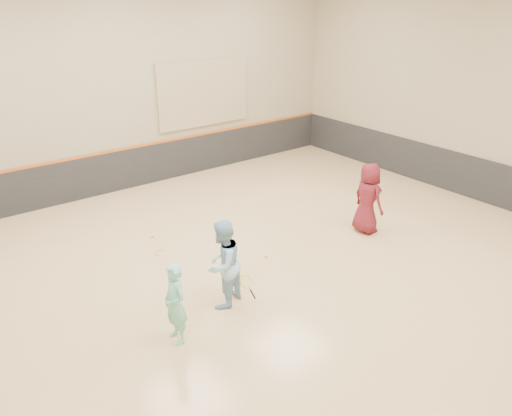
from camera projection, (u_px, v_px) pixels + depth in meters
room at (245, 236)px, 10.20m from camera, size 15.04×12.04×6.22m
wainscot_back at (125, 169)px, 14.63m from camera, size 14.90×0.04×1.20m
wainscot_right at (453, 172)px, 14.45m from camera, size 0.04×11.90×1.20m
accent_stripe at (123, 149)px, 14.37m from camera, size 14.90×0.03×0.06m
acoustic_panel at (204, 93)px, 15.41m from camera, size 3.20×0.08×2.00m
girl at (175, 304)px, 8.17m from camera, size 0.36×0.54×1.44m
instructor at (223, 264)px, 9.09m from camera, size 1.03×0.93×1.71m
young_man at (368, 198)px, 11.91m from camera, size 0.62×0.89×1.74m
held_racket at (246, 281)px, 9.16m from camera, size 0.41×0.41×0.48m
spare_racket at (161, 250)px, 11.19m from camera, size 0.60×0.60×0.14m
ball_under_racket at (266, 256)px, 11.02m from camera, size 0.07×0.07×0.07m
ball_in_hand at (374, 192)px, 11.80m from camera, size 0.07×0.07×0.07m
ball_beside_spare at (153, 237)px, 11.90m from camera, size 0.07×0.07×0.07m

